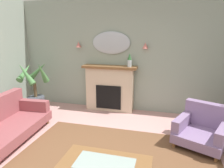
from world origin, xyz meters
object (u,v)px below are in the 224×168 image
at_px(coffee_table, 105,167).
at_px(armchair_in_corner, 203,128).
at_px(potted_plant_tall_palm, 35,89).
at_px(wall_sconce_right, 145,46).
at_px(mantel_vase_left, 130,60).
at_px(wall_sconce_left, 79,45).
at_px(wall_mirror, 111,43).
at_px(floral_couch, 3,123).
at_px(fireplace, 110,89).

bearing_deg(coffee_table, armchair_in_corner, 49.84).
distance_m(armchair_in_corner, potted_plant_tall_palm, 3.94).
height_order(wall_sconce_right, armchair_in_corner, wall_sconce_right).
height_order(mantel_vase_left, wall_sconce_right, wall_sconce_right).
relative_size(mantel_vase_left, wall_sconce_left, 2.33).
xyz_separation_m(wall_sconce_left, coffee_table, (1.56, -2.88, -1.28)).
bearing_deg(wall_sconce_left, wall_mirror, 3.37).
distance_m(mantel_vase_left, armchair_in_corner, 2.19).
xyz_separation_m(wall_sconce_right, potted_plant_tall_palm, (-2.67, -0.62, -1.09)).
relative_size(wall_mirror, coffee_table, 0.87).
height_order(wall_sconce_left, armchair_in_corner, wall_sconce_left).
xyz_separation_m(wall_sconce_right, floral_couch, (-2.38, -2.04, -1.34)).
relative_size(wall_sconce_left, wall_sconce_right, 1.00).
bearing_deg(mantel_vase_left, fireplace, 176.76).
distance_m(mantel_vase_left, coffee_table, 2.93).
bearing_deg(mantel_vase_left, potted_plant_tall_palm, -167.88).
height_order(fireplace, wall_sconce_left, wall_sconce_left).
relative_size(coffee_table, potted_plant_tall_palm, 0.85).
bearing_deg(coffee_table, wall_sconce_right, 87.14).
distance_m(fireplace, floral_couch, 2.49).
distance_m(wall_mirror, wall_sconce_left, 0.85).
height_order(wall_mirror, coffee_table, wall_mirror).
distance_m(wall_mirror, coffee_table, 3.30).
bearing_deg(coffee_table, wall_sconce_left, 118.35).
distance_m(coffee_table, potted_plant_tall_palm, 3.40).
bearing_deg(wall_mirror, floral_couch, -126.06).
height_order(wall_sconce_left, potted_plant_tall_palm, wall_sconce_left).
bearing_deg(wall_sconce_left, wall_sconce_right, 0.00).
relative_size(mantel_vase_left, potted_plant_tall_palm, 0.25).
bearing_deg(coffee_table, wall_mirror, 103.53).
bearing_deg(wall_mirror, mantel_vase_left, -18.78).
relative_size(coffee_table, floral_couch, 0.62).
bearing_deg(mantel_vase_left, wall_sconce_right, 18.92).
height_order(wall_sconce_left, floral_couch, wall_sconce_left).
bearing_deg(potted_plant_tall_palm, floral_couch, -78.26).
bearing_deg(floral_couch, mantel_vase_left, 43.54).
distance_m(wall_sconce_right, floral_couch, 3.41).
bearing_deg(mantel_vase_left, wall_sconce_left, 174.92).
xyz_separation_m(fireplace, wall_mirror, (0.00, 0.14, 1.14)).
bearing_deg(mantel_vase_left, armchair_in_corner, -36.89).
distance_m(wall_mirror, potted_plant_tall_palm, 2.25).
xyz_separation_m(wall_mirror, potted_plant_tall_palm, (-1.82, -0.67, -1.14)).
height_order(fireplace, wall_sconce_right, wall_sconce_right).
xyz_separation_m(mantel_vase_left, armchair_in_corner, (1.55, -1.17, -1.02)).
bearing_deg(wall_sconce_right, armchair_in_corner, -46.90).
relative_size(wall_sconce_left, coffee_table, 0.13).
height_order(wall_mirror, armchair_in_corner, wall_mirror).
bearing_deg(coffee_table, fireplace, 104.19).
bearing_deg(wall_sconce_left, floral_couch, -108.27).
height_order(coffee_table, armchair_in_corner, armchair_in_corner).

